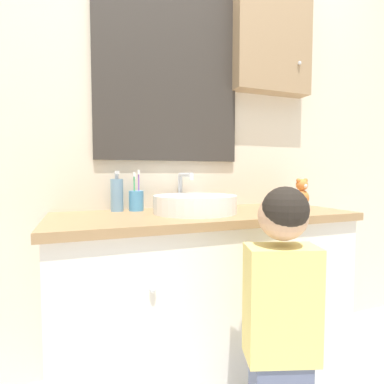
{
  "coord_description": "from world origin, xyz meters",
  "views": [
    {
      "loc": [
        -0.54,
        -0.92,
        0.98
      ],
      "look_at": [
        -0.08,
        0.29,
        0.9
      ],
      "focal_mm": 28.0,
      "sensor_mm": 36.0,
      "label": 1
    }
  ],
  "objects_px": {
    "soap_dispenser": "(117,194)",
    "child_figure": "(281,308)",
    "sink_basin": "(195,203)",
    "toothbrush_holder": "(136,200)",
    "teddy_bear": "(302,193)"
  },
  "relations": [
    {
      "from": "sink_basin",
      "to": "toothbrush_holder",
      "type": "bearing_deg",
      "value": 145.98
    },
    {
      "from": "sink_basin",
      "to": "soap_dispenser",
      "type": "relative_size",
      "value": 2.29
    },
    {
      "from": "sink_basin",
      "to": "teddy_bear",
      "type": "relative_size",
      "value": 2.86
    },
    {
      "from": "toothbrush_holder",
      "to": "child_figure",
      "type": "relative_size",
      "value": 0.21
    },
    {
      "from": "sink_basin",
      "to": "child_figure",
      "type": "bearing_deg",
      "value": -74.93
    },
    {
      "from": "toothbrush_holder",
      "to": "teddy_bear",
      "type": "xyz_separation_m",
      "value": [
        0.88,
        -0.13,
        0.02
      ]
    },
    {
      "from": "soap_dispenser",
      "to": "child_figure",
      "type": "distance_m",
      "value": 0.87
    },
    {
      "from": "sink_basin",
      "to": "soap_dispenser",
      "type": "bearing_deg",
      "value": 152.36
    },
    {
      "from": "child_figure",
      "to": "sink_basin",
      "type": "bearing_deg",
      "value": 105.07
    },
    {
      "from": "toothbrush_holder",
      "to": "child_figure",
      "type": "bearing_deg",
      "value": -59.92
    },
    {
      "from": "sink_basin",
      "to": "child_figure",
      "type": "distance_m",
      "value": 0.58
    },
    {
      "from": "sink_basin",
      "to": "toothbrush_holder",
      "type": "height_order",
      "value": "toothbrush_holder"
    },
    {
      "from": "sink_basin",
      "to": "soap_dispenser",
      "type": "distance_m",
      "value": 0.38
    },
    {
      "from": "teddy_bear",
      "to": "child_figure",
      "type": "bearing_deg",
      "value": -135.17
    },
    {
      "from": "child_figure",
      "to": "soap_dispenser",
      "type": "bearing_deg",
      "value": 125.31
    }
  ]
}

